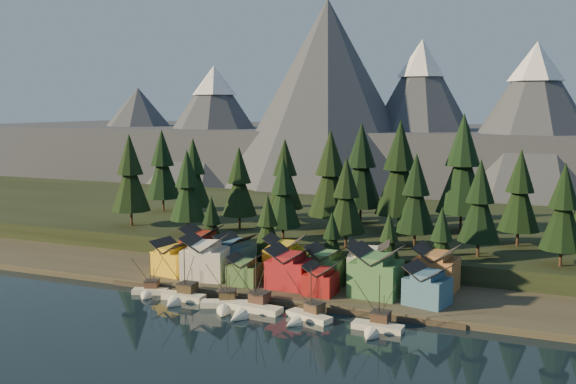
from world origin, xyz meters
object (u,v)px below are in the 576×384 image
at_px(boat_4, 306,310).
at_px(house_back_0, 202,245).
at_px(boat_0, 149,286).
at_px(boat_1, 181,290).
at_px(house_back_1, 235,252).
at_px(boat_2, 226,299).
at_px(house_front_0, 173,256).
at_px(boat_5, 376,320).
at_px(boat_3, 250,302).
at_px(house_front_1, 205,256).

bearing_deg(boat_4, house_back_0, 164.51).
relative_size(boat_0, boat_1, 0.81).
bearing_deg(house_back_1, house_back_0, 176.25).
height_order(boat_1, boat_2, boat_1).
bearing_deg(house_back_0, house_front_0, -105.57).
distance_m(boat_2, house_back_1, 24.98).
bearing_deg(boat_5, boat_3, -179.77).
height_order(boat_1, house_front_1, house_front_1).
bearing_deg(boat_0, boat_3, -24.25).
xyz_separation_m(boat_3, house_back_1, (-15.39, 23.32, 3.91)).
xyz_separation_m(boat_4, house_front_0, (-39.94, 15.35, 3.66)).
bearing_deg(boat_1, house_front_0, 127.52).
relative_size(boat_1, boat_5, 1.08).
bearing_deg(boat_4, boat_0, -165.63).
distance_m(boat_2, house_front_0, 26.65).
relative_size(boat_3, house_back_1, 1.47).
bearing_deg(boat_4, boat_5, 15.54).
bearing_deg(boat_4, boat_3, -162.38).
height_order(boat_3, house_back_1, boat_3).
bearing_deg(boat_0, house_back_1, 44.00).
relative_size(boat_4, house_back_1, 1.23).
bearing_deg(boat_0, boat_1, -26.67).
height_order(boat_0, boat_4, boat_4).
xyz_separation_m(house_front_0, house_back_1, (12.54, 8.20, 0.40)).
relative_size(boat_1, boat_3, 0.93).
distance_m(boat_5, house_back_1, 48.44).
distance_m(boat_1, house_back_0, 26.26).
distance_m(boat_3, house_front_0, 31.96).
relative_size(boat_0, house_front_0, 1.10).
distance_m(boat_3, boat_4, 12.01).
xyz_separation_m(boat_4, house_front_1, (-30.72, 14.95, 4.68)).
xyz_separation_m(boat_2, house_front_1, (-12.80, 14.15, 4.71)).
height_order(boat_3, boat_4, boat_3).
relative_size(house_front_0, house_back_0, 0.94).
xyz_separation_m(boat_4, boat_5, (14.29, -0.79, 0.09)).
bearing_deg(boat_3, boat_2, -179.20).
relative_size(boat_3, boat_5, 1.16).
relative_size(boat_0, boat_2, 0.87).
relative_size(boat_0, boat_4, 0.90).
distance_m(house_front_1, house_back_1, 9.24).
height_order(boat_0, house_front_0, house_front_0).
bearing_deg(house_back_0, boat_1, -75.58).
bearing_deg(boat_1, house_back_1, 84.84).
bearing_deg(boat_5, boat_4, 179.28).
relative_size(boat_4, boat_5, 0.97).
xyz_separation_m(boat_0, house_front_0, (-1.76, 12.45, 3.78)).
distance_m(house_back_0, house_back_1, 11.00).
bearing_deg(house_back_1, boat_5, -21.58).
bearing_deg(boat_0, house_front_0, 79.61).
bearing_deg(house_back_1, house_front_0, -138.11).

